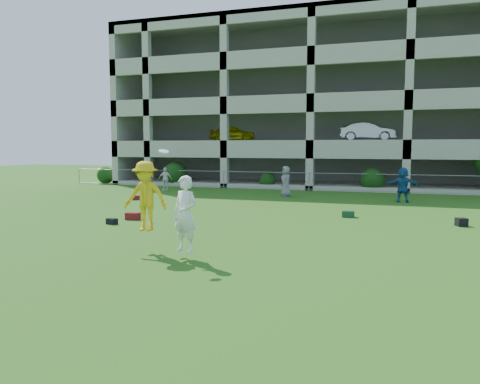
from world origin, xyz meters
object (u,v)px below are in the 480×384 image
(bystander_d, at_px, (403,185))
(parking_garage, at_px, (329,108))
(bystander_c, at_px, (286,181))
(crate_d, at_px, (461,222))
(frisbee_contest, at_px, (156,201))
(bystander_b, at_px, (165,179))

(bystander_d, distance_m, parking_garage, 15.67)
(bystander_c, bearing_deg, bystander_d, 51.96)
(crate_d, xyz_separation_m, frisbee_contest, (-8.39, -7.40, 1.29))
(bystander_d, relative_size, parking_garage, 0.06)
(bystander_c, height_order, frisbee_contest, frisbee_contest)
(bystander_c, xyz_separation_m, crate_d, (8.28, -7.71, -0.73))
(bystander_d, relative_size, crate_d, 5.18)
(bystander_d, height_order, crate_d, bystander_d)
(bystander_c, relative_size, bystander_d, 0.97)
(bystander_d, relative_size, frisbee_contest, 0.68)
(frisbee_contest, bearing_deg, crate_d, 41.38)
(parking_garage, bearing_deg, bystander_b, -127.56)
(bystander_b, distance_m, parking_garage, 15.64)
(bystander_d, height_order, parking_garage, parking_garage)
(bystander_c, height_order, crate_d, bystander_c)
(frisbee_contest, xyz_separation_m, parking_garage, (0.68, 28.08, 4.58))
(bystander_b, relative_size, bystander_d, 0.84)
(bystander_b, bearing_deg, frisbee_contest, -73.61)
(bystander_b, height_order, parking_garage, parking_garage)
(frisbee_contest, bearing_deg, bystander_c, 89.58)
(bystander_d, bearing_deg, bystander_b, -8.11)
(crate_d, bearing_deg, bystander_c, 137.07)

